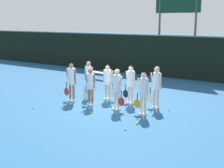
{
  "coord_description": "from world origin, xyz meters",
  "views": [
    {
      "loc": [
        7.45,
        -10.97,
        3.65
      ],
      "look_at": [
        0.03,
        0.02,
        0.94
      ],
      "focal_mm": 50.0,
      "sensor_mm": 36.0,
      "label": 1
    }
  ],
  "objects_px": {
    "tennis_ball_0": "(169,110)",
    "tennis_ball_4": "(141,101)",
    "player_0": "(71,79)",
    "player_3": "(143,90)",
    "player_4": "(89,76)",
    "tennis_ball_3": "(137,124)",
    "tennis_ball_2": "(59,94)",
    "scoreboard": "(178,7)",
    "player_2": "(117,86)",
    "tennis_ball_1": "(91,113)",
    "tennis_ball_6": "(125,129)",
    "player_7": "(156,84)",
    "player_6": "(131,82)",
    "bench_courtside": "(99,73)",
    "player_5": "(108,79)",
    "tennis_ball_5": "(33,108)",
    "player_1": "(90,84)"
  },
  "relations": [
    {
      "from": "player_0",
      "to": "player_3",
      "type": "xyz_separation_m",
      "value": [
        3.71,
        -0.04,
        -0.04
      ]
    },
    {
      "from": "scoreboard",
      "to": "player_4",
      "type": "distance_m",
      "value": 9.09
    },
    {
      "from": "tennis_ball_5",
      "to": "player_2",
      "type": "bearing_deg",
      "value": 30.32
    },
    {
      "from": "player_4",
      "to": "player_7",
      "type": "relative_size",
      "value": 0.97
    },
    {
      "from": "player_6",
      "to": "tennis_ball_5",
      "type": "bearing_deg",
      "value": -125.81
    },
    {
      "from": "player_4",
      "to": "player_5",
      "type": "xyz_separation_m",
      "value": [
        1.11,
        0.02,
        -0.04
      ]
    },
    {
      "from": "player_6",
      "to": "player_7",
      "type": "height_order",
      "value": "player_7"
    },
    {
      "from": "player_7",
      "to": "tennis_ball_0",
      "type": "distance_m",
      "value": 1.18
    },
    {
      "from": "player_1",
      "to": "tennis_ball_1",
      "type": "relative_size",
      "value": 24.08
    },
    {
      "from": "tennis_ball_1",
      "to": "bench_courtside",
      "type": "bearing_deg",
      "value": 124.01
    },
    {
      "from": "player_4",
      "to": "tennis_ball_5",
      "type": "xyz_separation_m",
      "value": [
        -0.67,
        -2.96,
        -0.98
      ]
    },
    {
      "from": "bench_courtside",
      "to": "player_2",
      "type": "bearing_deg",
      "value": -39.63
    },
    {
      "from": "bench_courtside",
      "to": "tennis_ball_6",
      "type": "distance_m",
      "value": 9.43
    },
    {
      "from": "player_0",
      "to": "tennis_ball_4",
      "type": "distance_m",
      "value": 3.31
    },
    {
      "from": "player_6",
      "to": "tennis_ball_4",
      "type": "height_order",
      "value": "player_6"
    },
    {
      "from": "tennis_ball_3",
      "to": "tennis_ball_1",
      "type": "bearing_deg",
      "value": 175.84
    },
    {
      "from": "bench_courtside",
      "to": "player_4",
      "type": "relative_size",
      "value": 1.24
    },
    {
      "from": "tennis_ball_0",
      "to": "tennis_ball_4",
      "type": "bearing_deg",
      "value": 158.87
    },
    {
      "from": "tennis_ball_3",
      "to": "bench_courtside",
      "type": "bearing_deg",
      "value": 135.21
    },
    {
      "from": "tennis_ball_0",
      "to": "tennis_ball_1",
      "type": "bearing_deg",
      "value": -138.77
    },
    {
      "from": "bench_courtside",
      "to": "player_5",
      "type": "xyz_separation_m",
      "value": [
        3.46,
        -3.96,
        0.58
      ]
    },
    {
      "from": "tennis_ball_1",
      "to": "tennis_ball_2",
      "type": "height_order",
      "value": "tennis_ball_1"
    },
    {
      "from": "scoreboard",
      "to": "player_0",
      "type": "height_order",
      "value": "scoreboard"
    },
    {
      "from": "tennis_ball_3",
      "to": "tennis_ball_4",
      "type": "height_order",
      "value": "tennis_ball_3"
    },
    {
      "from": "player_0",
      "to": "player_2",
      "type": "xyz_separation_m",
      "value": [
        2.48,
        -0.03,
        -0.03
      ]
    },
    {
      "from": "bench_courtside",
      "to": "tennis_ball_0",
      "type": "relative_size",
      "value": 32.96
    },
    {
      "from": "player_4",
      "to": "tennis_ball_3",
      "type": "distance_m",
      "value": 4.7
    },
    {
      "from": "player_0",
      "to": "player_3",
      "type": "bearing_deg",
      "value": -3.7
    },
    {
      "from": "player_2",
      "to": "player_5",
      "type": "bearing_deg",
      "value": 148.45
    },
    {
      "from": "player_4",
      "to": "tennis_ball_4",
      "type": "distance_m",
      "value": 2.78
    },
    {
      "from": "bench_courtside",
      "to": "player_3",
      "type": "xyz_separation_m",
      "value": [
        5.97,
        -5.17,
        0.62
      ]
    },
    {
      "from": "player_2",
      "to": "tennis_ball_1",
      "type": "distance_m",
      "value": 1.52
    },
    {
      "from": "tennis_ball_6",
      "to": "tennis_ball_5",
      "type": "bearing_deg",
      "value": 179.11
    },
    {
      "from": "tennis_ball_2",
      "to": "tennis_ball_6",
      "type": "xyz_separation_m",
      "value": [
        5.47,
        -2.55,
        0.0
      ]
    },
    {
      "from": "tennis_ball_1",
      "to": "tennis_ball_6",
      "type": "distance_m",
      "value": 2.34
    },
    {
      "from": "bench_courtside",
      "to": "tennis_ball_5",
      "type": "distance_m",
      "value": 7.15
    },
    {
      "from": "tennis_ball_0",
      "to": "tennis_ball_3",
      "type": "distance_m",
      "value": 2.29
    },
    {
      "from": "tennis_ball_0",
      "to": "scoreboard",
      "type": "bearing_deg",
      "value": 111.18
    },
    {
      "from": "player_0",
      "to": "tennis_ball_4",
      "type": "height_order",
      "value": "player_0"
    },
    {
      "from": "player_3",
      "to": "tennis_ball_4",
      "type": "xyz_separation_m",
      "value": [
        -1.1,
        1.81,
        -0.98
      ]
    },
    {
      "from": "player_7",
      "to": "tennis_ball_6",
      "type": "height_order",
      "value": "player_7"
    },
    {
      "from": "scoreboard",
      "to": "player_2",
      "type": "distance_m",
      "value": 10.23
    },
    {
      "from": "tennis_ball_2",
      "to": "tennis_ball_4",
      "type": "distance_m",
      "value": 4.19
    },
    {
      "from": "player_3",
      "to": "player_4",
      "type": "xyz_separation_m",
      "value": [
        -3.62,
        1.18,
        0.0
      ]
    },
    {
      "from": "player_0",
      "to": "tennis_ball_5",
      "type": "xyz_separation_m",
      "value": [
        -0.58,
        -1.82,
        -1.02
      ]
    },
    {
      "from": "player_1",
      "to": "player_3",
      "type": "relative_size",
      "value": 0.96
    },
    {
      "from": "tennis_ball_1",
      "to": "tennis_ball_3",
      "type": "bearing_deg",
      "value": -4.16
    },
    {
      "from": "tennis_ball_3",
      "to": "tennis_ball_5",
      "type": "height_order",
      "value": "tennis_ball_3"
    },
    {
      "from": "player_2",
      "to": "tennis_ball_5",
      "type": "height_order",
      "value": "player_2"
    },
    {
      "from": "player_2",
      "to": "tennis_ball_4",
      "type": "distance_m",
      "value": 2.05
    }
  ]
}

